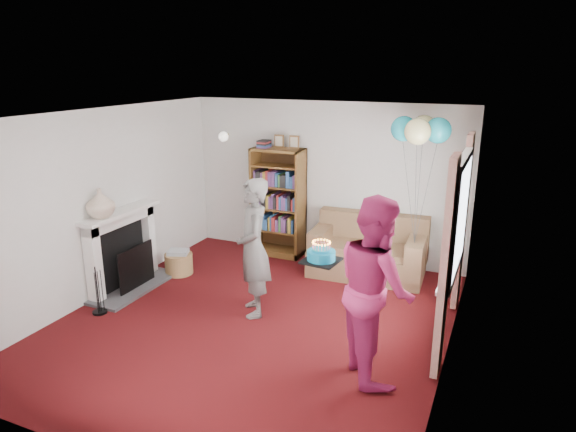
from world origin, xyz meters
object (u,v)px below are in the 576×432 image
at_px(sofa, 368,252).
at_px(person_magenta, 375,288).
at_px(birthday_cake, 321,255).
at_px(person_striped, 253,248).
at_px(bookcase, 279,203).

distance_m(sofa, person_magenta, 2.68).
bearing_deg(birthday_cake, sofa, 92.07).
xyz_separation_m(sofa, birthday_cake, (0.08, -2.32, 0.77)).
xyz_separation_m(sofa, person_striped, (-0.97, -1.84, 0.54)).
bearing_deg(sofa, person_striped, -121.41).
bearing_deg(bookcase, person_magenta, -49.98).
height_order(bookcase, person_magenta, bookcase).
distance_m(bookcase, person_magenta, 3.58).
bearing_deg(sofa, bookcase, 168.18).
distance_m(sofa, person_striped, 2.15).
relative_size(person_striped, person_magenta, 0.93).
bearing_deg(bookcase, person_striped, -73.62).
distance_m(sofa, birthday_cake, 2.44).
distance_m(person_striped, birthday_cake, 1.18).
height_order(person_striped, birthday_cake, person_striped).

